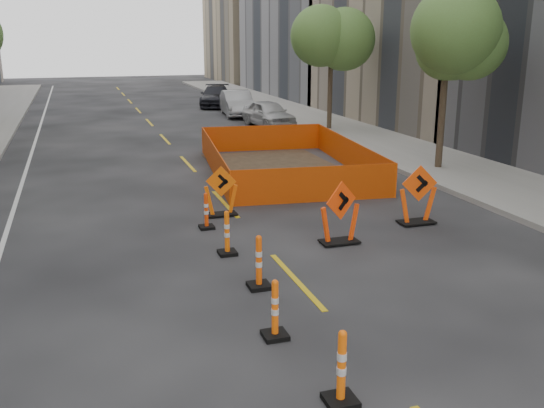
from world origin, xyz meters
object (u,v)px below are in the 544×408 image
object	(u,v)px
channelizer_2	(342,367)
parked_car_near	(269,114)
chevron_sign_left	(221,191)
parked_car_mid	(237,103)
chevron_sign_right	(418,195)
channelizer_4	(259,262)
chevron_sign_center	(340,213)
parked_car_far	(216,96)
channelizer_5	(227,233)
channelizer_6	(206,211)
channelizer_3	(275,309)

from	to	relation	value
channelizer_2	parked_car_near	world-z (taller)	parked_car_near
chevron_sign_left	parked_car_mid	xyz separation A→B (m)	(5.83, 20.45, 0.07)
chevron_sign_right	channelizer_4	bearing A→B (deg)	-143.51
parked_car_near	parked_car_mid	size ratio (longest dim) A/B	0.89
chevron_sign_center	parked_car_far	bearing A→B (deg)	63.16
channelizer_5	chevron_sign_right	world-z (taller)	chevron_sign_right
parked_car_far	channelizer_5	bearing A→B (deg)	-86.35
channelizer_4	channelizer_5	distance (m)	2.00
channelizer_2	channelizer_4	bearing A→B (deg)	88.93
channelizer_4	channelizer_6	bearing A→B (deg)	92.60
chevron_sign_right	channelizer_3	bearing A→B (deg)	-130.59
channelizer_4	parked_car_near	world-z (taller)	parked_car_near
channelizer_5	channelizer_3	bearing A→B (deg)	-92.82
channelizer_5	chevron_sign_left	size ratio (longest dim) A/B	0.74
parked_car_mid	chevron_sign_right	bearing A→B (deg)	-86.77
channelizer_6	parked_car_near	size ratio (longest dim) A/B	0.23
channelizer_2	parked_car_near	bearing A→B (deg)	74.52
chevron_sign_left	parked_car_near	world-z (taller)	parked_car_near
channelizer_4	parked_car_mid	xyz separation A→B (m)	(6.27, 25.44, 0.22)
channelizer_5	chevron_sign_center	world-z (taller)	chevron_sign_center
channelizer_4	parked_car_mid	world-z (taller)	parked_car_mid
parked_car_near	channelizer_3	bearing A→B (deg)	-115.10
chevron_sign_right	parked_car_far	size ratio (longest dim) A/B	0.32
chevron_sign_right	channelizer_6	bearing A→B (deg)	174.71
channelizer_2	parked_car_far	bearing A→B (deg)	79.84
channelizer_2	chevron_sign_right	world-z (taller)	chevron_sign_right
channelizer_2	chevron_sign_left	bearing A→B (deg)	86.72
channelizer_5	channelizer_6	distance (m)	2.00
channelizer_6	channelizer_5	bearing A→B (deg)	-88.69
channelizer_4	parked_car_far	bearing A→B (deg)	78.68
parked_car_near	parked_car_far	distance (m)	10.31
parked_car_near	chevron_sign_center	bearing A→B (deg)	-110.34
channelizer_6	parked_car_near	world-z (taller)	parked_car_near
chevron_sign_right	parked_car_far	bearing A→B (deg)	96.19
chevron_sign_left	chevron_sign_right	xyz separation A→B (m)	(4.65, -2.28, 0.09)
channelizer_3	parked_car_far	size ratio (longest dim) A/B	0.21
channelizer_2	chevron_sign_right	distance (m)	8.48
channelizer_6	parked_car_far	distance (m)	27.52
channelizer_3	parked_car_near	world-z (taller)	parked_car_near
channelizer_6	chevron_sign_left	bearing A→B (deg)	58.03
channelizer_4	channelizer_2	bearing A→B (deg)	-91.07
chevron_sign_left	parked_car_mid	size ratio (longest dim) A/B	0.30
parked_car_near	channelizer_2	bearing A→B (deg)	-113.19
channelizer_2	parked_car_far	size ratio (longest dim) A/B	0.22
channelizer_2	chevron_sign_left	xyz separation A→B (m)	(0.52, 9.00, 0.15)
channelizer_2	channelizer_6	xyz separation A→B (m)	(-0.11, 8.00, -0.07)
parked_car_mid	parked_car_far	distance (m)	5.34
parked_car_mid	channelizer_4	bearing A→B (deg)	-97.64
channelizer_3	chevron_sign_left	world-z (taller)	chevron_sign_left
channelizer_4	parked_car_near	xyz separation A→B (m)	(6.71, 20.49, 0.16)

